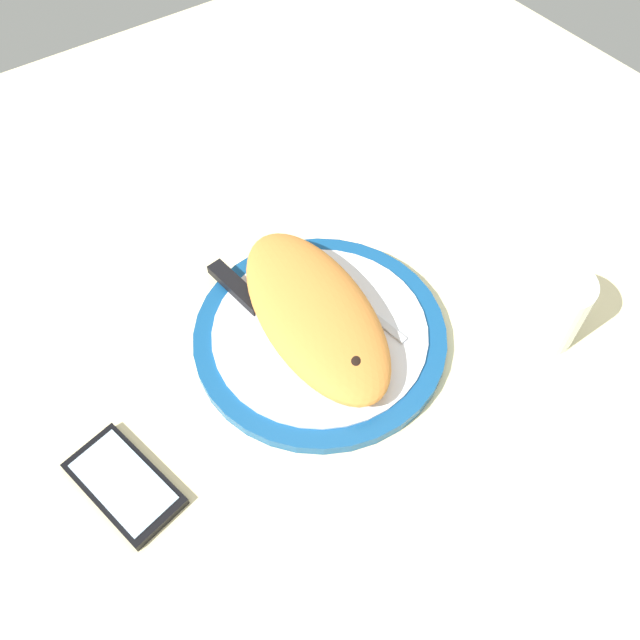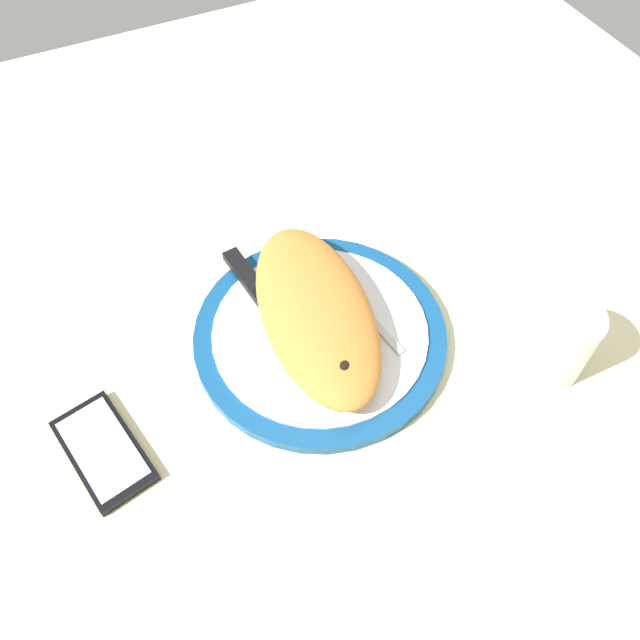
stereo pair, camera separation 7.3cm
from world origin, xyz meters
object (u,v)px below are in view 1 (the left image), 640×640
(knife, at_px, (252,302))
(water_glass, at_px, (550,311))
(smartphone, at_px, (124,484))
(calzone, at_px, (313,314))
(fork, at_px, (344,293))
(plate, at_px, (320,334))

(knife, height_order, water_glass, water_glass)
(smartphone, bearing_deg, calzone, -80.69)
(fork, relative_size, knife, 0.74)
(calzone, relative_size, fork, 1.71)
(calzone, bearing_deg, fork, -73.40)
(fork, bearing_deg, water_glass, -135.30)
(smartphone, distance_m, water_glass, 0.50)
(calzone, xyz_separation_m, knife, (0.07, 0.04, -0.02))
(plate, distance_m, smartphone, 0.27)
(knife, height_order, smartphone, knife)
(calzone, distance_m, smartphone, 0.27)
(plate, height_order, fork, fork)
(plate, xyz_separation_m, fork, (0.03, -0.05, 0.01))
(calzone, distance_m, water_glass, 0.27)
(smartphone, bearing_deg, water_glass, -102.61)
(plate, relative_size, knife, 1.34)
(knife, distance_m, water_glass, 0.35)
(calzone, bearing_deg, plate, -163.65)
(fork, xyz_separation_m, smartphone, (-0.06, 0.32, -0.01))
(smartphone, relative_size, water_glass, 1.50)
(plate, bearing_deg, water_glass, -122.67)
(plate, relative_size, water_glass, 3.28)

